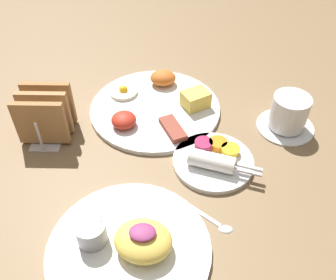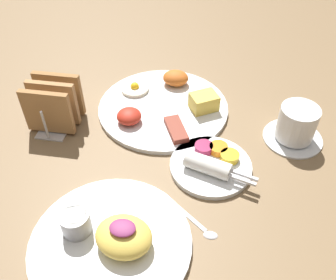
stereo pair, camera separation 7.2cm
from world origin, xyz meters
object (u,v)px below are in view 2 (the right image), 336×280
Objects in this scene: plate_breakfast at (165,105)px; coffee_cup at (296,126)px; plate_foreground at (111,239)px; toast_rack at (54,105)px; plate_condiments at (211,164)px.

coffee_cup is at bearing -11.59° from plate_breakfast.
plate_breakfast is 0.35m from plate_foreground.
plate_breakfast is at bearing 85.70° from plate_foreground.
toast_rack reaches higher than plate_breakfast.
toast_rack is at bearing 166.38° from plate_condiments.
plate_breakfast is 2.48× the size of toast_rack.
plate_foreground is 2.21× the size of toast_rack.
plate_breakfast is 0.24m from toast_rack.
toast_rack is at bearing -159.09° from plate_breakfast.
plate_foreground is at bearing -127.27° from plate_condiments.
plate_foreground reaches higher than plate_breakfast.
toast_rack reaches higher than plate_condiments.
coffee_cup is (0.30, 0.29, 0.02)m from plate_foreground.
toast_rack is at bearing -176.91° from coffee_cup.
toast_rack is (-0.19, 0.27, 0.03)m from plate_foreground.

